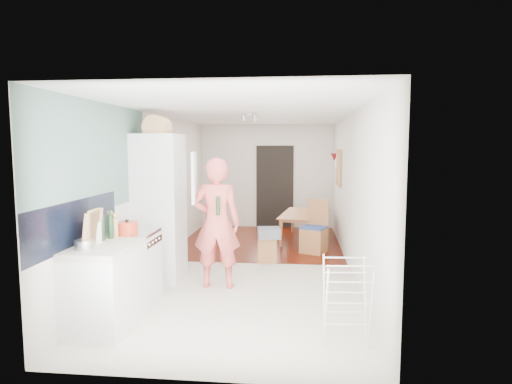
% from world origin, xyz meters
% --- Properties ---
extents(room_shell, '(3.20, 7.00, 2.50)m').
position_xyz_m(room_shell, '(0.00, 0.00, 1.25)').
color(room_shell, silver).
rests_on(room_shell, ground).
extents(floor, '(3.20, 7.00, 0.01)m').
position_xyz_m(floor, '(0.00, 0.00, 0.00)').
color(floor, beige).
rests_on(floor, ground).
extents(wood_floor_overlay, '(3.20, 3.30, 0.01)m').
position_xyz_m(wood_floor_overlay, '(0.00, 1.85, 0.01)').
color(wood_floor_overlay, '#5C1809').
rests_on(wood_floor_overlay, room_shell).
extents(sage_wall_panel, '(0.02, 3.00, 1.30)m').
position_xyz_m(sage_wall_panel, '(-1.59, -2.00, 1.85)').
color(sage_wall_panel, slate).
rests_on(sage_wall_panel, room_shell).
extents(tile_splashback, '(0.02, 1.90, 0.50)m').
position_xyz_m(tile_splashback, '(-1.59, -2.55, 1.15)').
color(tile_splashback, black).
rests_on(tile_splashback, room_shell).
extents(doorway_recess, '(0.90, 0.04, 2.00)m').
position_xyz_m(doorway_recess, '(0.20, 3.48, 1.00)').
color(doorway_recess, black).
rests_on(doorway_recess, room_shell).
extents(base_cabinet, '(0.60, 0.90, 0.86)m').
position_xyz_m(base_cabinet, '(-1.30, -2.55, 0.43)').
color(base_cabinet, white).
rests_on(base_cabinet, room_shell).
extents(worktop, '(0.62, 0.92, 0.06)m').
position_xyz_m(worktop, '(-1.30, -2.55, 0.89)').
color(worktop, beige).
rests_on(worktop, room_shell).
extents(range_cooker, '(0.60, 0.60, 0.88)m').
position_xyz_m(range_cooker, '(-1.30, -1.80, 0.44)').
color(range_cooker, white).
rests_on(range_cooker, room_shell).
extents(cooker_top, '(0.60, 0.60, 0.04)m').
position_xyz_m(cooker_top, '(-1.30, -1.80, 0.90)').
color(cooker_top, '#BDBDC0').
rests_on(cooker_top, room_shell).
extents(fridge_housing, '(0.66, 0.66, 2.15)m').
position_xyz_m(fridge_housing, '(-1.27, -0.78, 1.07)').
color(fridge_housing, white).
rests_on(fridge_housing, room_shell).
extents(fridge_door, '(0.14, 0.56, 0.70)m').
position_xyz_m(fridge_door, '(-0.66, -1.08, 1.55)').
color(fridge_door, white).
rests_on(fridge_door, room_shell).
extents(fridge_interior, '(0.02, 0.52, 0.66)m').
position_xyz_m(fridge_interior, '(-0.96, -0.78, 1.55)').
color(fridge_interior, white).
rests_on(fridge_interior, room_shell).
extents(pinboard, '(0.03, 0.90, 0.70)m').
position_xyz_m(pinboard, '(1.58, 1.90, 1.55)').
color(pinboard, tan).
rests_on(pinboard, room_shell).
extents(pinboard_frame, '(0.00, 0.94, 0.74)m').
position_xyz_m(pinboard_frame, '(1.57, 1.90, 1.55)').
color(pinboard_frame, '#B0623B').
rests_on(pinboard_frame, room_shell).
extents(wall_sconce, '(0.18, 0.18, 0.16)m').
position_xyz_m(wall_sconce, '(1.54, 2.55, 1.75)').
color(wall_sconce, maroon).
rests_on(wall_sconce, room_shell).
extents(person, '(0.81, 0.55, 2.15)m').
position_xyz_m(person, '(-0.35, -1.07, 1.08)').
color(person, '#F05E59').
rests_on(person, floor).
extents(dining_table, '(0.97, 1.50, 0.49)m').
position_xyz_m(dining_table, '(0.95, 2.08, 0.25)').
color(dining_table, '#B0623B').
rests_on(dining_table, floor).
extents(dining_chair, '(0.55, 0.55, 0.99)m').
position_xyz_m(dining_chair, '(1.07, 1.01, 0.50)').
color(dining_chair, '#B0623B').
rests_on(dining_chair, floor).
extents(stool, '(0.34, 0.34, 0.42)m').
position_xyz_m(stool, '(0.25, 0.35, 0.21)').
color(stool, '#B0623B').
rests_on(stool, floor).
extents(grey_drape, '(0.43, 0.43, 0.17)m').
position_xyz_m(grey_drape, '(0.28, 0.33, 0.50)').
color(grey_drape, slate).
rests_on(grey_drape, stool).
extents(drying_rack, '(0.47, 0.43, 0.86)m').
position_xyz_m(drying_rack, '(1.26, -2.67, 0.43)').
color(drying_rack, white).
rests_on(drying_rack, floor).
extents(bread_bin, '(0.40, 0.38, 0.19)m').
position_xyz_m(bread_bin, '(-1.24, -0.87, 2.24)').
color(bread_bin, tan).
rests_on(bread_bin, fridge_housing).
extents(red_casserole, '(0.30, 0.30, 0.15)m').
position_xyz_m(red_casserole, '(-1.26, -2.00, 1.00)').
color(red_casserole, red).
rests_on(red_casserole, cooker_top).
extents(steel_pan, '(0.20, 0.20, 0.10)m').
position_xyz_m(steel_pan, '(-1.41, -2.75, 0.97)').
color(steel_pan, '#BDBDC0').
rests_on(steel_pan, worktop).
extents(held_bottle, '(0.05, 0.05, 0.25)m').
position_xyz_m(held_bottle, '(-0.30, -1.22, 1.17)').
color(held_bottle, '#1A3B1B').
rests_on(held_bottle, person).
extents(bottle_a, '(0.08, 0.08, 0.29)m').
position_xyz_m(bottle_a, '(-1.42, -2.33, 1.07)').
color(bottle_a, '#1A3B1B').
rests_on(bottle_a, worktop).
extents(bottle_b, '(0.07, 0.07, 0.26)m').
position_xyz_m(bottle_b, '(-1.36, -2.22, 1.05)').
color(bottle_b, '#1A3B1B').
rests_on(bottle_b, worktop).
extents(bottle_c, '(0.12, 0.12, 0.24)m').
position_xyz_m(bottle_c, '(-1.41, -2.46, 1.04)').
color(bottle_c, silver).
rests_on(bottle_c, worktop).
extents(pepper_mill_front, '(0.06, 0.06, 0.22)m').
position_xyz_m(pepper_mill_front, '(-1.33, -2.15, 1.03)').
color(pepper_mill_front, tan).
rests_on(pepper_mill_front, worktop).
extents(pepper_mill_back, '(0.08, 0.08, 0.23)m').
position_xyz_m(pepper_mill_back, '(-1.45, -2.03, 1.04)').
color(pepper_mill_back, tan).
rests_on(pepper_mill_back, worktop).
extents(chopping_boards, '(0.08, 0.29, 0.39)m').
position_xyz_m(chopping_boards, '(-1.39, -2.59, 1.12)').
color(chopping_boards, tan).
rests_on(chopping_boards, worktop).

